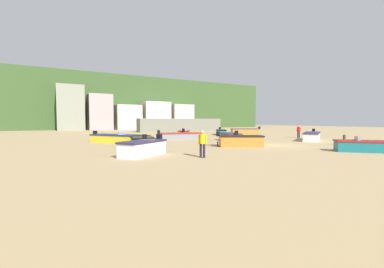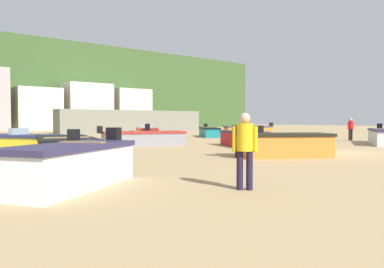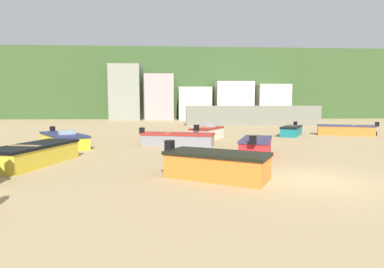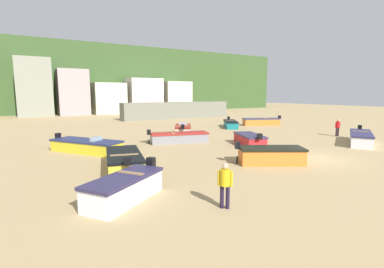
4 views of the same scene
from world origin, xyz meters
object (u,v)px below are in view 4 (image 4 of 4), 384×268
boat_red_0 (250,140)px  beach_walker_foreground (225,182)px  boat_cream_3 (183,130)px  boat_white_5 (361,138)px  boat_orange_6 (271,155)px  boat_yellow_7 (86,146)px  boat_yellow_1 (124,161)px  beach_walker_distant (338,126)px  boat_teal_4 (231,124)px  boat_orange_10 (261,122)px  boat_grey_2 (179,137)px  boat_white_9 (125,188)px

boat_red_0 → beach_walker_foreground: (-8.91, -8.83, 0.51)m
boat_cream_3 → boat_white_5: 15.20m
boat_orange_6 → boat_yellow_7: size_ratio=0.76×
boat_yellow_7 → beach_walker_foreground: 12.82m
boat_red_0 → boat_yellow_1: 10.68m
boat_yellow_7 → beach_walker_distant: 22.19m
boat_teal_4 → beach_walker_foreground: 23.98m
boat_teal_4 → boat_yellow_7: 18.40m
boat_orange_6 → boat_orange_10: bearing=167.3°
boat_white_5 → boat_teal_4: bearing=-22.3°
boat_grey_2 → boat_cream_3: boat_cream_3 is taller
boat_yellow_1 → boat_orange_10: size_ratio=1.00×
boat_red_0 → boat_white_9: (-11.71, -6.39, 0.04)m
boat_white_9 → boat_orange_10: boat_white_9 is taller
boat_red_0 → boat_yellow_1: bearing=-148.7°
boat_white_9 → beach_walker_distant: 22.89m
boat_orange_6 → boat_white_5: bearing=125.1°
boat_orange_10 → beach_walker_foreground: 27.25m
boat_orange_6 → boat_orange_10: (13.56, 15.00, -0.02)m
boat_yellow_1 → boat_white_5: 18.76m
boat_yellow_1 → beach_walker_foreground: 6.95m
boat_cream_3 → boat_teal_4: size_ratio=0.97×
boat_orange_6 → boat_teal_4: bearing=179.4°
boat_red_0 → beach_walker_distant: (10.39, -0.47, 0.51)m
boat_orange_6 → beach_walker_foreground: size_ratio=2.44×
boat_red_0 → boat_teal_4: 11.64m
boat_white_9 → boat_yellow_7: bearing=-37.7°
boat_red_0 → boat_white_5: 9.07m
boat_yellow_1 → beach_walker_foreground: size_ratio=2.96×
boat_yellow_1 → boat_teal_4: boat_yellow_1 is taller
boat_yellow_7 → boat_yellow_1: bearing=63.5°
boat_yellow_1 → boat_cream_3: boat_cream_3 is taller
boat_yellow_7 → boat_white_5: bearing=123.3°
boat_teal_4 → boat_orange_10: 4.87m
beach_walker_distant → boat_cream_3: bearing=-17.4°
boat_yellow_1 → boat_yellow_7: boat_yellow_1 is taller
boat_cream_3 → beach_walker_distant: beach_walker_distant is taller
boat_orange_10 → boat_red_0: bearing=155.9°
boat_white_9 → boat_red_0: bearing=-97.3°
boat_orange_6 → beach_walker_foreground: bearing=-28.3°
boat_orange_10 → beach_walker_distant: 10.51m
boat_grey_2 → boat_yellow_7: 7.26m
boat_white_9 → boat_white_5: bearing=-118.7°
boat_white_5 → boat_yellow_7: (-19.59, 7.62, -0.04)m
boat_grey_2 → boat_white_9: size_ratio=1.42×
boat_teal_4 → boat_orange_6: 17.34m
boat_teal_4 → beach_walker_distant: 11.44m
boat_teal_4 → boat_yellow_7: (-17.29, -6.30, 0.00)m
boat_yellow_1 → beach_walker_foreground: beach_walker_foreground is taller
boat_cream_3 → boat_orange_10: boat_cream_3 is taller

